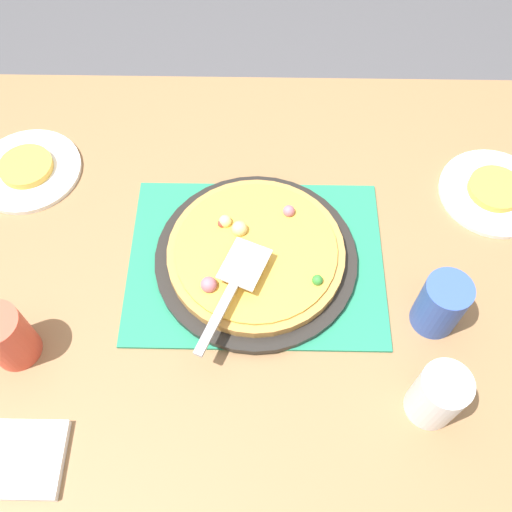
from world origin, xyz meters
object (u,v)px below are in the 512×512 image
at_px(cup_far, 438,395).
at_px(pizza, 256,252).
at_px(served_slice_left, 26,166).
at_px(pizza_server, 233,286).
at_px(plate_near_left, 28,170).
at_px(served_slice_right, 496,189).
at_px(cup_corner, 441,304).
at_px(plate_far_right, 493,193).
at_px(napkin_stack, 26,459).
at_px(pizza_pan, 256,258).
at_px(cup_near, 7,337).

bearing_deg(cup_far, pizza, 136.70).
bearing_deg(served_slice_left, pizza_server, -34.07).
relative_size(served_slice_left, pizza_server, 0.48).
height_order(plate_near_left, served_slice_left, served_slice_left).
height_order(served_slice_right, cup_far, cup_far).
distance_m(served_slice_left, cup_corner, 0.86).
bearing_deg(plate_near_left, pizza, -23.54).
bearing_deg(pizza, plate_far_right, 19.11).
distance_m(cup_far, napkin_stack, 0.65).
xyz_separation_m(plate_near_left, plate_far_right, (0.96, -0.04, 0.00)).
bearing_deg(pizza_pan, served_slice_left, 156.48).
relative_size(served_slice_left, cup_corner, 0.92).
xyz_separation_m(pizza_server, napkin_stack, (-0.32, -0.28, -0.06)).
bearing_deg(plate_far_right, cup_near, -158.39).
height_order(served_slice_left, pizza_server, pizza_server).
bearing_deg(served_slice_left, pizza_pan, -23.52).
relative_size(plate_far_right, napkin_stack, 1.83).
bearing_deg(cup_far, served_slice_right, 66.41).
distance_m(pizza_pan, cup_corner, 0.34).
distance_m(served_slice_left, pizza_server, 0.54).
height_order(pizza, cup_far, cup_far).
xyz_separation_m(pizza_pan, plate_far_right, (0.48, 0.17, -0.01)).
bearing_deg(cup_near, plate_near_left, 100.09).
xyz_separation_m(cup_near, napkin_stack, (0.05, -0.18, -0.05)).
height_order(plate_near_left, cup_near, cup_near).
distance_m(pizza_pan, pizza_server, 0.11).
bearing_deg(pizza_server, served_slice_left, 145.93).
distance_m(pizza_pan, cup_near, 0.45).
bearing_deg(plate_far_right, plate_near_left, 177.52).
height_order(plate_far_right, cup_corner, cup_corner).
relative_size(plate_far_right, cup_corner, 1.83).
bearing_deg(plate_near_left, pizza_server, -34.07).
bearing_deg(plate_far_right, napkin_stack, -147.35).
distance_m(served_slice_left, served_slice_right, 0.96).
bearing_deg(cup_far, pizza_server, 150.77).
distance_m(plate_near_left, cup_corner, 0.86).
relative_size(served_slice_left, cup_near, 0.92).
height_order(cup_far, pizza_server, cup_far).
bearing_deg(pizza, napkin_stack, -133.85).
bearing_deg(pizza_pan, cup_corner, -19.84).
bearing_deg(plate_near_left, cup_near, -79.91).
bearing_deg(served_slice_left, plate_far_right, -2.48).
height_order(served_slice_right, pizza_server, pizza_server).
bearing_deg(cup_corner, served_slice_left, 157.93).
bearing_deg(pizza, plate_near_left, 156.46).
xyz_separation_m(plate_near_left, served_slice_right, (0.96, -0.04, 0.01)).
relative_size(plate_near_left, cup_far, 1.83).
relative_size(served_slice_right, cup_far, 0.92).
relative_size(pizza_pan, plate_near_left, 1.73).
relative_size(pizza_pan, cup_far, 3.17).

